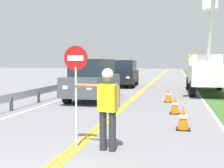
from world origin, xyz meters
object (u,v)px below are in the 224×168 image
flagger_worker (107,104)px  traffic_cone_lead (183,118)px  traffic_cone_tail (168,95)px  utility_bucket_truck (207,70)px  oncoming_suv_nearest (93,80)px  stop_sign_paddle (76,73)px  traffic_cone_mid (175,105)px  oncoming_suv_second (125,73)px

flagger_worker → traffic_cone_lead: (1.69, 2.34, -0.71)m
flagger_worker → traffic_cone_tail: flagger_worker is taller
utility_bucket_truck → traffic_cone_tail: utility_bucket_truck is taller
oncoming_suv_nearest → traffic_cone_tail: size_ratio=6.61×
stop_sign_paddle → utility_bucket_truck: bearing=72.0°
traffic_cone_lead → traffic_cone_mid: size_ratio=1.00×
traffic_cone_lead → traffic_cone_tail: same height
traffic_cone_tail → traffic_cone_mid: bearing=-83.8°
oncoming_suv_nearest → traffic_cone_lead: (4.38, -5.47, -0.72)m
oncoming_suv_nearest → oncoming_suv_second: 8.31m
oncoming_suv_second → traffic_cone_mid: oncoming_suv_second is taller
flagger_worker → oncoming_suv_second: (-2.55, 16.12, 0.01)m
utility_bucket_truck → traffic_cone_tail: bearing=-114.6°
traffic_cone_lead → flagger_worker: bearing=-125.9°
utility_bucket_truck → oncoming_suv_second: bearing=151.6°
traffic_cone_lead → traffic_cone_mid: same height
stop_sign_paddle → oncoming_suv_nearest: bearing=104.1°
stop_sign_paddle → traffic_cone_tail: size_ratio=3.33×
flagger_worker → traffic_cone_mid: (1.45, 4.85, -0.71)m
flagger_worker → oncoming_suv_second: oncoming_suv_second is taller
traffic_cone_mid → traffic_cone_tail: (-0.33, 3.05, 0.00)m
stop_sign_paddle → traffic_cone_tail: bearing=76.4°
stop_sign_paddle → flagger_worker: bearing=-8.1°
utility_bucket_truck → traffic_cone_mid: 8.36m
oncoming_suv_nearest → traffic_cone_mid: bearing=-35.5°
oncoming_suv_second → traffic_cone_tail: size_ratio=6.68×
stop_sign_paddle → traffic_cone_lead: bearing=42.3°
stop_sign_paddle → utility_bucket_truck: size_ratio=0.34×
utility_bucket_truck → oncoming_suv_nearest: 7.95m
stop_sign_paddle → traffic_cone_mid: (2.21, 4.74, -1.37)m
oncoming_suv_second → traffic_cone_tail: bearing=-66.0°
traffic_cone_mid → oncoming_suv_second: bearing=109.5°
flagger_worker → utility_bucket_truck: 13.35m
oncoming_suv_second → traffic_cone_tail: (3.67, -8.21, -0.72)m
flagger_worker → stop_sign_paddle: stop_sign_paddle is taller
flagger_worker → utility_bucket_truck: (3.41, 12.90, 0.39)m
traffic_cone_lead → traffic_cone_tail: 5.60m
oncoming_suv_second → utility_bucket_truck: bearing=-28.4°
flagger_worker → stop_sign_paddle: 1.02m
utility_bucket_truck → traffic_cone_mid: utility_bucket_truck is taller
traffic_cone_lead → oncoming_suv_nearest: bearing=128.7°
traffic_cone_lead → traffic_cone_mid: bearing=95.5°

